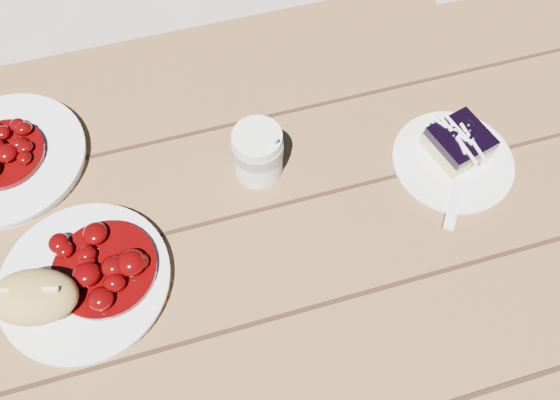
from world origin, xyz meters
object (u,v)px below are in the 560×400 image
object	(u,v)px
picnic_table	(106,343)
main_plate	(86,281)
bread_roll	(34,297)
second_plate	(7,159)
coffee_cup	(258,153)
dessert_plate	(452,162)
blueberry_cake	(459,142)

from	to	relation	value
picnic_table	main_plate	xyz separation A→B (m)	(0.02, 0.04, 0.17)
bread_roll	main_plate	bearing A→B (deg)	19.98
main_plate	second_plate	bearing A→B (deg)	112.18
bread_roll	coffee_cup	bearing A→B (deg)	22.04
picnic_table	second_plate	distance (m)	0.32
second_plate	picnic_table	bearing A→B (deg)	-75.33
picnic_table	bread_roll	xyz separation A→B (m)	(-0.03, 0.02, 0.21)
second_plate	dessert_plate	bearing A→B (deg)	-16.13
picnic_table	blueberry_cake	xyz separation A→B (m)	(0.59, 0.09, 0.19)
main_plate	bread_roll	xyz separation A→B (m)	(-0.05, -0.02, 0.04)
dessert_plate	coffee_cup	distance (m)	0.30
blueberry_cake	coffee_cup	bearing A→B (deg)	154.55
picnic_table	blueberry_cake	world-z (taller)	blueberry_cake
picnic_table	bread_roll	bearing A→B (deg)	152.73
dessert_plate	blueberry_cake	xyz separation A→B (m)	(0.01, 0.02, 0.03)
dessert_plate	second_plate	world-z (taller)	second_plate
main_plate	blueberry_cake	world-z (taller)	blueberry_cake
main_plate	second_plate	size ratio (longest dim) A/B	0.96
dessert_plate	blueberry_cake	size ratio (longest dim) A/B	1.87
picnic_table	dessert_plate	size ratio (longest dim) A/B	11.35
blueberry_cake	second_plate	size ratio (longest dim) A/B	0.41
main_plate	coffee_cup	world-z (taller)	coffee_cup
bread_roll	coffee_cup	size ratio (longest dim) A/B	1.26
picnic_table	bread_roll	size ratio (longest dim) A/B	17.96
coffee_cup	main_plate	bearing A→B (deg)	-157.55
dessert_plate	second_plate	size ratio (longest dim) A/B	0.76
picnic_table	second_plate	xyz separation A→B (m)	(-0.07, 0.27, 0.17)
picnic_table	main_plate	distance (m)	0.17
dessert_plate	coffee_cup	xyz separation A→B (m)	(-0.28, 0.07, 0.04)
blueberry_cake	second_plate	bearing A→B (deg)	150.44
picnic_table	coffee_cup	xyz separation A→B (m)	(0.29, 0.15, 0.21)
dessert_plate	second_plate	xyz separation A→B (m)	(-0.65, 0.19, 0.00)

